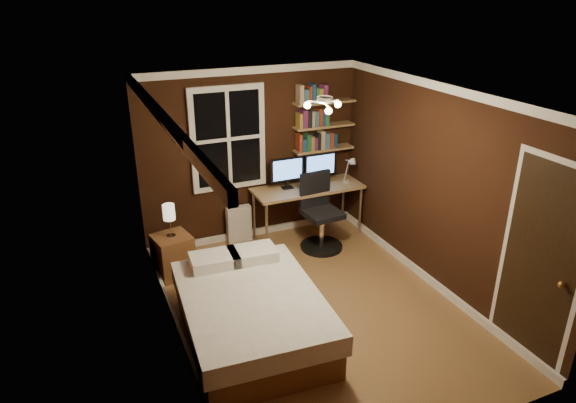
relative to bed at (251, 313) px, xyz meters
name	(u,v)px	position (x,y,z in m)	size (l,w,h in m)	color
floor	(315,308)	(0.85, 0.18, -0.28)	(4.20, 4.20, 0.00)	brown
wall_back	(252,156)	(0.85, 2.28, 0.97)	(3.20, 0.04, 2.50)	black
wall_left	(169,237)	(-0.75, 0.18, 0.97)	(0.04, 4.20, 2.50)	black
wall_right	(438,189)	(2.45, 0.18, 0.97)	(0.04, 4.20, 2.50)	black
ceiling	(320,95)	(0.85, 0.18, 2.22)	(3.20, 4.20, 0.02)	white
window	(228,139)	(0.50, 2.25, 1.27)	(1.06, 0.06, 1.46)	white
door	(538,266)	(2.44, -1.37, 0.74)	(0.03, 0.82, 2.05)	black
door_knob	(562,285)	(2.40, -1.67, 0.72)	(0.06, 0.06, 0.06)	gold
ceiling_fixture	(325,107)	(0.85, 0.08, 2.12)	(0.44, 0.44, 0.18)	beige
bookshelf_lower	(323,149)	(1.93, 2.16, 0.97)	(0.92, 0.22, 0.03)	#9C7D4B
books_row_lower	(323,141)	(1.93, 2.16, 1.10)	(0.60, 0.16, 0.23)	maroon
bookshelf_middle	(324,126)	(1.93, 2.16, 1.32)	(0.92, 0.22, 0.03)	#9C7D4B
books_row_middle	(324,117)	(1.93, 2.16, 1.45)	(0.48, 0.16, 0.23)	navy
bookshelf_upper	(325,102)	(1.93, 2.16, 1.67)	(0.92, 0.22, 0.03)	#9C7D4B
books_row_upper	(325,93)	(1.93, 2.16, 1.80)	(0.42, 0.16, 0.23)	#265839
bed	(251,313)	(0.00, 0.00, 0.00)	(1.52, 2.02, 0.66)	brown
nightstand	(173,255)	(-0.50, 1.60, 0.00)	(0.44, 0.44, 0.56)	brown
bedside_lamp	(170,221)	(-0.50, 1.60, 0.49)	(0.15, 0.15, 0.43)	beige
radiator	(239,224)	(0.59, 2.18, -0.01)	(0.36, 0.13, 0.54)	silver
desk	(308,191)	(1.59, 1.96, 0.43)	(1.62, 0.61, 0.77)	#9C7D4B
monitor_left	(287,173)	(1.30, 2.04, 0.72)	(0.50, 0.12, 0.46)	black
monitor_right	(320,168)	(1.82, 2.04, 0.72)	(0.50, 0.12, 0.46)	black
desk_lamp	(349,169)	(2.21, 1.85, 0.71)	(0.14, 0.32, 0.44)	silver
office_chair	(320,219)	(1.59, 1.54, 0.15)	(0.60, 0.60, 1.09)	black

